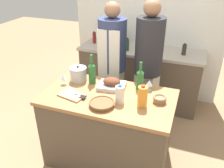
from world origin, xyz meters
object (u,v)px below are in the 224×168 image
(roasting_pan, at_px, (112,84))
(cutting_board, at_px, (72,95))
(knife_chef, at_px, (75,91))
(condiment_bottle_extra, at_px, (127,45))
(wine_bottle_dark, at_px, (92,72))
(stock_pot, at_px, (78,74))
(mixing_bowl, at_px, (160,99))
(wine_glass_left, at_px, (149,83))
(knife_paring, at_px, (79,96))
(juice_jug, at_px, (143,97))
(person_cook_aproned, at_px, (112,61))
(milk_jug, at_px, (120,94))
(wicker_basket, at_px, (102,104))
(wine_glass_right, at_px, (64,77))
(knife_bread, at_px, (80,95))
(person_cook_guest, at_px, (148,63))
(condiment_bottle_tall, at_px, (94,38))
(wine_bottle_green, at_px, (140,79))
(condiment_bottle_short, at_px, (184,50))

(roasting_pan, distance_m, cutting_board, 0.45)
(knife_chef, distance_m, condiment_bottle_extra, 1.34)
(cutting_board, distance_m, wine_bottle_dark, 0.37)
(stock_pot, bearing_deg, mixing_bowl, -8.79)
(wine_glass_left, bearing_deg, knife_paring, -147.37)
(mixing_bowl, distance_m, wine_glass_left, 0.26)
(juice_jug, distance_m, wine_glass_left, 0.33)
(person_cook_aproned, bearing_deg, mixing_bowl, -46.33)
(stock_pot, height_order, milk_jug, milk_jug)
(milk_jug, bearing_deg, knife_paring, -169.97)
(wine_bottle_dark, distance_m, knife_chef, 0.29)
(cutting_board, xyz_separation_m, milk_jug, (0.51, 0.06, 0.08))
(wicker_basket, distance_m, wine_glass_right, 0.64)
(milk_jug, bearing_deg, condiment_bottle_extra, 103.94)
(knife_chef, bearing_deg, knife_paring, -45.93)
(cutting_board, bearing_deg, condiment_bottle_extra, 83.29)
(wine_bottle_dark, relative_size, knife_chef, 1.70)
(knife_bread, bearing_deg, cutting_board, -170.65)
(cutting_board, bearing_deg, wicker_basket, -10.09)
(wine_glass_right, bearing_deg, person_cook_guest, 39.92)
(person_cook_guest, bearing_deg, roasting_pan, -97.49)
(stock_pot, distance_m, person_cook_guest, 0.89)
(milk_jug, xyz_separation_m, wine_glass_right, (-0.72, 0.15, -0.00))
(juice_jug, bearing_deg, knife_paring, -172.93)
(milk_jug, distance_m, condiment_bottle_extra, 1.41)
(milk_jug, xyz_separation_m, knife_bread, (-0.42, -0.05, -0.07))
(condiment_bottle_extra, bearing_deg, person_cook_aproned, -94.98)
(wine_bottle_dark, bearing_deg, mixing_bowl, -10.43)
(wicker_basket, bearing_deg, wine_bottle_dark, 124.88)
(mixing_bowl, bearing_deg, roasting_pan, 168.31)
(stock_pot, height_order, knife_paring, stock_pot)
(roasting_pan, xyz_separation_m, condiment_bottle_extra, (-0.16, 1.12, 0.07))
(condiment_bottle_tall, bearing_deg, knife_chef, -74.07)
(wicker_basket, xyz_separation_m, mixing_bowl, (0.52, 0.26, 0.01))
(milk_jug, height_order, wine_bottle_dark, wine_bottle_dark)
(wine_bottle_dark, distance_m, condiment_bottle_tall, 1.35)
(mixing_bowl, distance_m, wine_glass_right, 1.09)
(knife_chef, height_order, person_cook_aproned, person_cook_aproned)
(juice_jug, xyz_separation_m, wine_bottle_green, (-0.11, 0.33, 0.02))
(wine_bottle_dark, relative_size, wine_glass_left, 2.78)
(cutting_board, distance_m, knife_paring, 0.09)
(milk_jug, bearing_deg, cutting_board, -173.36)
(knife_bread, bearing_deg, roasting_pan, 49.88)
(mixing_bowl, xyz_separation_m, knife_bread, (-0.80, -0.18, -0.01))
(stock_pot, xyz_separation_m, wine_bottle_dark, (0.18, -0.00, 0.05))
(person_cook_aproned, bearing_deg, cutting_board, -101.16)
(stock_pot, xyz_separation_m, milk_jug, (0.60, -0.29, 0.01))
(juice_jug, height_order, condiment_bottle_tall, juice_jug)
(stock_pot, xyz_separation_m, condiment_bottle_short, (1.08, 1.19, 0.03))
(cutting_board, height_order, wine_glass_left, wine_glass_left)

